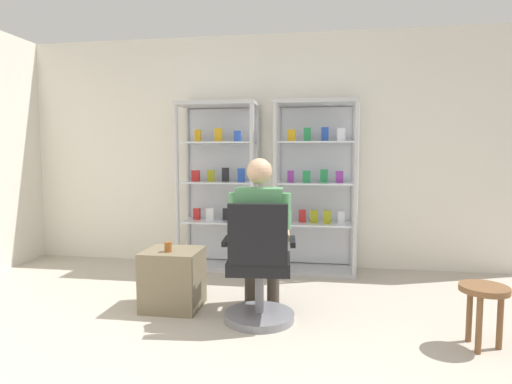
{
  "coord_description": "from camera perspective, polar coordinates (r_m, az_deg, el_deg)",
  "views": [
    {
      "loc": [
        0.64,
        -2.04,
        1.32
      ],
      "look_at": [
        0.07,
        1.52,
        1.0
      ],
      "focal_mm": 29.92,
      "sensor_mm": 36.0,
      "label": 1
    }
  ],
  "objects": [
    {
      "name": "seated_shopkeeper",
      "position": [
        3.46,
        0.56,
        -5.04
      ],
      "size": [
        0.51,
        0.59,
        1.29
      ],
      "color": "#3F382D",
      "rests_on": "ground"
    },
    {
      "name": "display_cabinet_right",
      "position": [
        4.82,
        7.92,
        0.78
      ],
      "size": [
        0.9,
        0.45,
        1.9
      ],
      "color": "#B7B7BC",
      "rests_on": "ground"
    },
    {
      "name": "storage_crate",
      "position": [
        3.8,
        -11.03,
        -11.35
      ],
      "size": [
        0.47,
        0.43,
        0.51
      ],
      "primitive_type": "cube",
      "color": "#72664C",
      "rests_on": "ground"
    },
    {
      "name": "display_cabinet_left",
      "position": [
        4.96,
        -4.89,
        0.91
      ],
      "size": [
        0.9,
        0.45,
        1.9
      ],
      "color": "#B7B7BC",
      "rests_on": "ground"
    },
    {
      "name": "back_wall",
      "position": [
        5.08,
        1.78,
        5.42
      ],
      "size": [
        6.0,
        0.1,
        2.7
      ],
      "primitive_type": "cube",
      "color": "silver",
      "rests_on": "ground"
    },
    {
      "name": "office_chair",
      "position": [
        3.38,
        0.4,
        -10.86
      ],
      "size": [
        0.58,
        0.56,
        0.96
      ],
      "color": "slate",
      "rests_on": "ground"
    },
    {
      "name": "tea_glass",
      "position": [
        3.66,
        -11.67,
        -7.2
      ],
      "size": [
        0.06,
        0.06,
        0.08
      ],
      "primitive_type": "cylinder",
      "color": "brown",
      "rests_on": "storage_crate"
    },
    {
      "name": "wooden_stool",
      "position": [
        3.35,
        28.15,
        -12.45
      ],
      "size": [
        0.32,
        0.32,
        0.43
      ],
      "color": "brown",
      "rests_on": "ground"
    }
  ]
}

